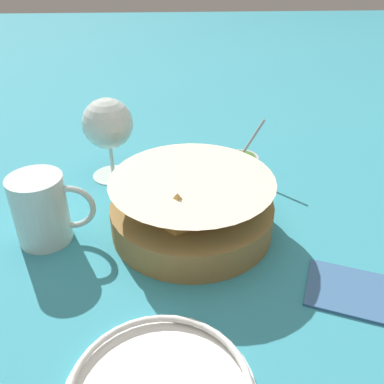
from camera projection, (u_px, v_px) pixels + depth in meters
ground_plane at (198, 242)px, 0.64m from camera, size 4.00×4.00×0.00m
food_basket at (192, 208)px, 0.65m from camera, size 0.25×0.25×0.10m
sauce_cup at (242, 163)px, 0.81m from camera, size 0.07×0.06×0.11m
wine_glass at (108, 126)px, 0.76m from camera, size 0.09×0.09×0.15m
beer_mug at (42, 212)px, 0.62m from camera, size 0.12×0.08×0.11m
napkin at (367, 293)px, 0.55m from camera, size 0.17×0.14×0.01m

